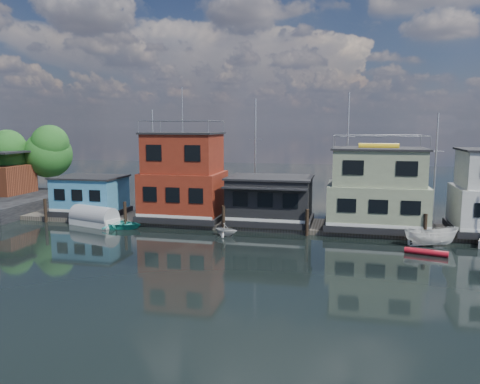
% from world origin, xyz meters
% --- Properties ---
extents(ground, '(160.00, 160.00, 0.00)m').
position_xyz_m(ground, '(0.00, 0.00, 0.00)').
color(ground, black).
rests_on(ground, ground).
extents(dock, '(48.00, 5.00, 0.40)m').
position_xyz_m(dock, '(0.00, 12.00, 0.20)').
color(dock, '#595147').
rests_on(dock, ground).
extents(houseboat_blue, '(6.40, 4.90, 3.66)m').
position_xyz_m(houseboat_blue, '(-18.00, 12.00, 2.21)').
color(houseboat_blue, black).
rests_on(houseboat_blue, dock).
extents(houseboat_red, '(7.40, 5.90, 11.86)m').
position_xyz_m(houseboat_red, '(-8.50, 12.00, 4.10)').
color(houseboat_red, black).
rests_on(houseboat_red, dock).
extents(houseboat_dark, '(7.40, 6.10, 4.06)m').
position_xyz_m(houseboat_dark, '(-0.50, 11.98, 2.42)').
color(houseboat_dark, black).
rests_on(houseboat_dark, dock).
extents(houseboat_green, '(8.40, 5.90, 7.03)m').
position_xyz_m(houseboat_green, '(8.50, 12.00, 3.55)').
color(houseboat_green, black).
rests_on(houseboat_green, dock).
extents(pilings, '(42.28, 0.28, 2.20)m').
position_xyz_m(pilings, '(-0.33, 9.20, 1.10)').
color(pilings, '#2D2116').
rests_on(pilings, ground).
extents(background_masts, '(36.40, 0.16, 12.00)m').
position_xyz_m(background_masts, '(4.76, 18.00, 5.55)').
color(background_masts, silver).
rests_on(background_masts, ground).
extents(shore, '(12.40, 15.72, 8.24)m').
position_xyz_m(shore, '(-30.67, 15.86, 3.60)').
color(shore, black).
rests_on(shore, ground).
extents(tarp_runabout, '(4.94, 3.10, 1.87)m').
position_xyz_m(tarp_runabout, '(-15.91, 8.96, 0.70)').
color(tarp_runabout, silver).
rests_on(tarp_runabout, ground).
extents(dinghy_teal, '(3.67, 2.66, 0.75)m').
position_xyz_m(dinghy_teal, '(-12.91, 8.32, 0.37)').
color(dinghy_teal, teal).
rests_on(dinghy_teal, ground).
extents(dinghy_white, '(2.34, 2.13, 1.06)m').
position_xyz_m(dinghy_white, '(-3.42, 7.74, 0.53)').
color(dinghy_white, silver).
rests_on(dinghy_white, ground).
extents(motorboat, '(4.04, 2.01, 1.50)m').
position_xyz_m(motorboat, '(12.23, 7.87, 0.75)').
color(motorboat, white).
rests_on(motorboat, ground).
extents(red_kayak, '(2.86, 1.13, 0.42)m').
position_xyz_m(red_kayak, '(11.54, 5.32, 0.21)').
color(red_kayak, red).
rests_on(red_kayak, ground).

